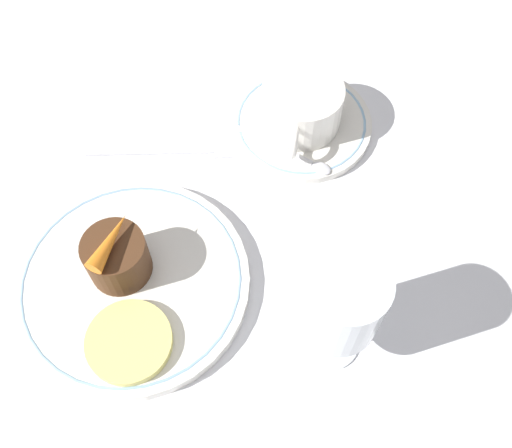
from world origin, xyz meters
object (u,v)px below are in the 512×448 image
Objects in this scene: coffee_cup at (302,105)px; wine_glass at (341,304)px; dinner_plate at (133,282)px; dessert_cake at (117,257)px; fork at (193,150)px.

wine_glass is (0.25, 0.06, 0.06)m from coffee_cup.
wine_glass reaches higher than coffee_cup.
wine_glass reaches higher than dinner_plate.
coffee_cup is 0.26m from wine_glass.
dinner_plate is 1.97× the size of coffee_cup.
coffee_cup is (-0.23, 0.13, 0.03)m from dinner_plate.
dessert_cake is (-0.01, -0.01, 0.03)m from dinner_plate.
coffee_cup and dessert_cake have the same top height.
dinner_plate is 0.03m from dessert_cake.
coffee_cup is at bearing 146.36° from dessert_cake.
dinner_plate is 0.17m from fork.
wine_glass reaches higher than dessert_cake.
coffee_cup is 0.60× the size of fork.
fork is at bearing -63.42° from coffee_cup.
dinner_plate is 3.79× the size of dessert_cake.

